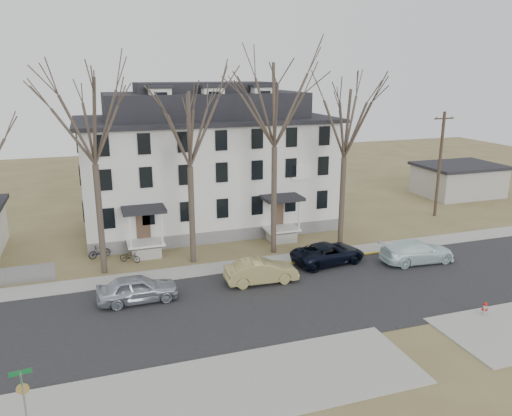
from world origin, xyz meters
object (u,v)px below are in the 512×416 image
object	(u,v)px
tree_center	(275,99)
tree_mid_right	(346,119)
utility_pole_far	(440,163)
car_silver	(138,289)
fire_hydrant	(485,309)
car_white	(417,252)
car_navy	(328,254)
bicycle_left	(130,257)
tree_far_left	(91,115)
car_tan	(261,272)
boarding_house	(207,164)
street_sign	(23,393)
bicycle_right	(99,252)
tree_mid_left	(189,124)

from	to	relation	value
tree_center	tree_mid_right	distance (m)	5.70
tree_center	utility_pole_far	distance (m)	19.03
tree_mid_right	car_silver	xyz separation A→B (m)	(-15.81, -5.18, -8.81)
utility_pole_far	fire_hydrant	size ratio (longest dim) A/B	11.60
car_white	car_navy	bearing A→B (deg)	76.53
car_white	bicycle_left	size ratio (longest dim) A/B	3.40
tree_far_left	car_silver	distance (m)	11.00
tree_far_left	car_tan	size ratio (longest dim) A/B	2.99
tree_mid_right	car_tan	world-z (taller)	tree_mid_right
bicycle_left	boarding_house	bearing A→B (deg)	-12.89
car_navy	bicycle_left	xyz separation A→B (m)	(-13.04, 4.51, -0.32)
utility_pole_far	tree_center	bearing A→B (deg)	-166.50
utility_pole_far	car_white	distance (m)	13.41
fire_hydrant	street_sign	xyz separation A→B (m)	(-22.70, -2.09, 1.37)
car_navy	car_tan	bearing A→B (deg)	98.88
boarding_house	car_white	bearing A→B (deg)	-48.41
utility_pole_far	bicycle_right	bearing A→B (deg)	-177.18
fire_hydrant	street_sign	distance (m)	22.84
tree_mid_right	car_tan	size ratio (longest dim) A/B	2.77
bicycle_left	bicycle_right	size ratio (longest dim) A/B	0.97
boarding_house	car_silver	xyz separation A→B (m)	(-7.31, -13.34, -4.59)
bicycle_left	car_navy	bearing A→B (deg)	-75.93
bicycle_right	street_sign	bearing A→B (deg)	153.39
boarding_house	car_navy	xyz separation A→B (m)	(5.82, -11.47, -4.66)
tree_far_left	car_tan	xyz separation A→B (m)	(9.32, -4.94, -9.59)
utility_pole_far	car_silver	world-z (taller)	utility_pole_far
tree_mid_left	boarding_house	bearing A→B (deg)	69.80
fire_hydrant	bicycle_right	bearing A→B (deg)	141.26
tree_far_left	bicycle_left	distance (m)	10.17
utility_pole_far	bicycle_right	world-z (taller)	utility_pole_far
car_tan	tree_mid_right	bearing A→B (deg)	-56.54
tree_far_left	utility_pole_far	world-z (taller)	tree_far_left
car_navy	street_sign	distance (m)	21.63
tree_mid_right	tree_far_left	bearing A→B (deg)	180.00
tree_mid_right	car_tan	xyz separation A→B (m)	(-8.18, -4.94, -8.85)
tree_center	car_white	distance (m)	14.47
tree_mid_left	car_white	bearing A→B (deg)	-19.07
tree_far_left	fire_hydrant	size ratio (longest dim) A/B	16.76
car_silver	bicycle_left	size ratio (longest dim) A/B	2.98
car_silver	fire_hydrant	distance (m)	19.38
car_navy	fire_hydrant	world-z (taller)	car_navy
tree_mid_left	car_white	distance (m)	17.95
tree_mid_left	car_navy	xyz separation A→B (m)	(8.82, -3.31, -8.88)
tree_mid_right	bicycle_left	distance (m)	18.25
boarding_house	tree_mid_left	distance (m)	9.66
utility_pole_far	bicycle_left	world-z (taller)	utility_pole_far
tree_center	car_tan	world-z (taller)	tree_center
car_white	street_sign	xyz separation A→B (m)	(-24.06, -9.99, 1.02)
tree_mid_left	car_silver	world-z (taller)	tree_mid_left
utility_pole_far	car_white	xyz separation A→B (m)	(-8.73, -9.31, -4.14)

